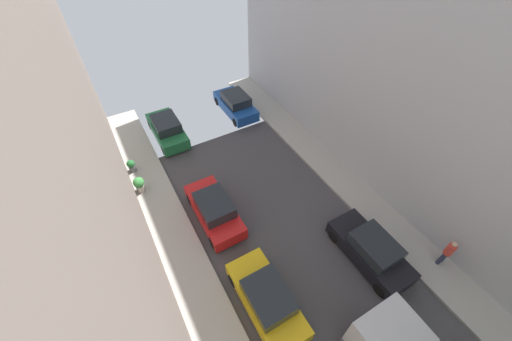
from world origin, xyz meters
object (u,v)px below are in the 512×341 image
at_px(parked_car_left_4, 167,129).
at_px(parked_car_right_2, 236,104).
at_px(parked_car_left_3, 214,210).
at_px(parked_car_right_1, 371,250).
at_px(potted_plant_2, 139,184).
at_px(potted_plant_1, 131,165).
at_px(parked_car_left_2, 267,299).
at_px(pedestrian, 448,252).

relative_size(parked_car_left_4, parked_car_right_2, 1.00).
height_order(parked_car_left_3, parked_car_right_1, same).
bearing_deg(parked_car_right_2, potted_plant_2, -152.20).
distance_m(parked_car_right_2, potted_plant_2, 9.43).
relative_size(parked_car_left_3, potted_plant_1, 5.17).
xyz_separation_m(parked_car_left_2, parked_car_right_2, (5.40, 13.44, 0.00)).
xyz_separation_m(parked_car_left_3, pedestrian, (8.11, -7.67, 0.35)).
xyz_separation_m(parked_car_left_2, potted_plant_2, (-2.94, 9.05, -0.03)).
relative_size(parked_car_right_1, pedestrian, 2.44).
xyz_separation_m(parked_car_left_4, parked_car_right_2, (5.40, 0.37, 0.00)).
bearing_deg(parked_car_right_2, parked_car_left_3, -123.54).
distance_m(parked_car_left_4, pedestrian, 17.45).
distance_m(parked_car_right_2, pedestrian, 16.05).
height_order(parked_car_right_2, potted_plant_2, parked_car_right_2).
height_order(parked_car_left_2, parked_car_left_3, same).
height_order(parked_car_right_1, pedestrian, pedestrian).
bearing_deg(potted_plant_2, parked_car_right_2, 27.80).
distance_m(parked_car_right_1, parked_car_right_2, 13.92).
relative_size(parked_car_left_4, potted_plant_2, 4.23).
bearing_deg(parked_car_right_1, parked_car_left_3, 133.07).
bearing_deg(parked_car_left_3, parked_car_left_2, -90.00).
height_order(parked_car_left_4, parked_car_right_1, same).
bearing_deg(parked_car_left_3, parked_car_right_1, -46.93).
relative_size(pedestrian, potted_plant_2, 1.73).
xyz_separation_m(parked_car_left_3, potted_plant_2, (-2.94, 3.75, -0.03)).
height_order(parked_car_right_2, potted_plant_1, parked_car_right_2).
bearing_deg(pedestrian, potted_plant_1, 129.83).
relative_size(parked_car_left_2, parked_car_right_1, 1.00).
bearing_deg(potted_plant_2, pedestrian, -45.94).
relative_size(parked_car_left_2, parked_car_left_3, 1.00).
bearing_deg(parked_car_left_4, pedestrian, -62.29).
bearing_deg(parked_car_left_2, parked_car_right_2, 68.12).
height_order(parked_car_left_4, parked_car_right_2, same).
relative_size(parked_car_left_2, pedestrian, 2.44).
xyz_separation_m(parked_car_right_1, parked_car_right_2, (0.00, 13.92, 0.00)).
xyz_separation_m(parked_car_left_4, potted_plant_1, (-2.96, -2.17, -0.14)).
bearing_deg(parked_car_right_1, potted_plant_1, 126.30).
xyz_separation_m(parked_car_left_3, parked_car_left_4, (0.00, 7.78, 0.00)).
distance_m(parked_car_left_2, potted_plant_2, 9.51).
distance_m(parked_car_left_2, parked_car_left_3, 5.30).
height_order(pedestrian, potted_plant_1, pedestrian).
distance_m(parked_car_left_2, potted_plant_1, 11.30).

